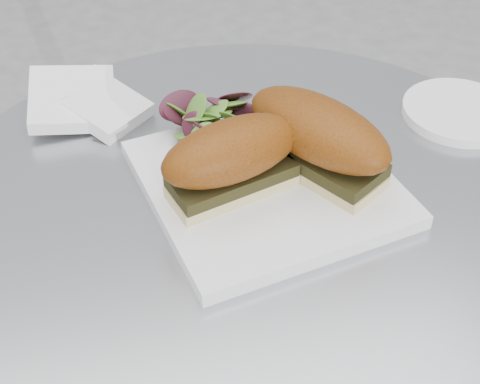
% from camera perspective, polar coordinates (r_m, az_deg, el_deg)
% --- Properties ---
extents(table, '(0.70, 0.70, 0.73)m').
position_cam_1_polar(table, '(0.86, 0.91, -13.92)').
color(table, '#A5A7AC').
rests_on(table, ground).
extents(plate, '(0.29, 0.29, 0.02)m').
position_cam_1_polar(plate, '(0.70, 2.30, 0.79)').
color(plate, white).
rests_on(plate, table).
extents(sandwich_left, '(0.16, 0.11, 0.08)m').
position_cam_1_polar(sandwich_left, '(0.65, -0.70, 2.94)').
color(sandwich_left, tan).
rests_on(sandwich_left, plate).
extents(sandwich_right, '(0.16, 0.18, 0.08)m').
position_cam_1_polar(sandwich_right, '(0.68, 6.63, 4.77)').
color(sandwich_right, tan).
rests_on(sandwich_right, plate).
extents(salad, '(0.11, 0.11, 0.05)m').
position_cam_1_polar(salad, '(0.72, -2.50, 5.91)').
color(salad, '#609631').
rests_on(salad, plate).
extents(napkin, '(0.17, 0.17, 0.02)m').
position_cam_1_polar(napkin, '(0.82, -12.55, 6.76)').
color(napkin, white).
rests_on(napkin, table).
extents(saucer, '(0.13, 0.13, 0.01)m').
position_cam_1_polar(saucer, '(0.85, 18.18, 6.54)').
color(saucer, white).
rests_on(saucer, table).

